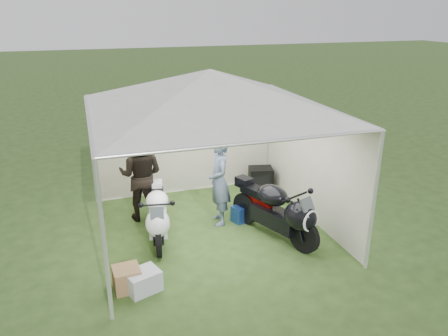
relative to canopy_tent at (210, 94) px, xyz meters
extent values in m
plane|color=#2D451A|center=(0.00, -0.03, -2.58)|extent=(80.00, 80.00, 0.00)
cylinder|color=silver|center=(-2.00, -2.03, -1.43)|extent=(0.06, 0.06, 2.30)
cylinder|color=silver|center=(2.00, -2.03, -1.43)|extent=(0.06, 0.06, 2.30)
cylinder|color=silver|center=(-2.00, 1.97, -1.43)|extent=(0.06, 0.06, 2.30)
cylinder|color=silver|center=(2.00, 1.97, -1.43)|extent=(0.06, 0.06, 2.30)
cube|color=silver|center=(0.00, 1.97, -1.43)|extent=(4.00, 0.02, 2.30)
cube|color=silver|center=(-2.00, -0.03, -1.43)|extent=(0.02, 4.00, 2.30)
cube|color=silver|center=(2.00, -0.03, -1.43)|extent=(0.02, 4.00, 2.30)
pyramid|color=white|center=(0.00, -0.03, 0.07)|extent=(5.66, 5.66, 0.70)
cube|color=#99A5B7|center=(-1.65, 1.95, -0.73)|extent=(0.22, 0.02, 0.28)
cube|color=#99A5B7|center=(-1.30, 1.95, -0.73)|extent=(0.22, 0.02, 0.28)
cube|color=#99A5B7|center=(-0.95, 1.95, -0.73)|extent=(0.22, 0.01, 0.28)
cube|color=#99A5B7|center=(-0.60, 1.95, -0.73)|extent=(0.22, 0.01, 0.28)
cube|color=#99A5B7|center=(-1.65, 1.95, -1.03)|extent=(0.22, 0.02, 0.28)
cube|color=#99A5B7|center=(-1.30, 1.95, -1.03)|extent=(0.22, 0.01, 0.28)
cube|color=#99A5B7|center=(-0.95, 1.95, -1.03)|extent=(0.22, 0.02, 0.28)
cube|color=#99A5B7|center=(-0.60, 1.95, -1.03)|extent=(0.22, 0.01, 0.28)
cylinder|color=#D8590C|center=(0.20, 1.94, -0.63)|extent=(3.20, 0.02, 0.02)
cylinder|color=black|center=(-1.11, -0.63, -2.30)|extent=(0.18, 0.56, 0.55)
cylinder|color=black|center=(-0.89, 0.63, -2.30)|extent=(0.23, 0.56, 0.55)
cube|color=white|center=(-1.01, -0.05, -2.23)|extent=(0.45, 0.91, 0.27)
ellipsoid|color=white|center=(-1.09, -0.54, -2.01)|extent=(0.50, 0.61, 0.46)
ellipsoid|color=white|center=(-0.99, 0.04, -1.86)|extent=(0.49, 0.62, 0.32)
cube|color=black|center=(-0.93, 0.40, -1.92)|extent=(0.33, 0.58, 0.13)
cube|color=white|center=(-0.88, 0.70, -1.84)|extent=(0.24, 0.30, 0.16)
cube|color=black|center=(-0.95, 0.31, -2.07)|extent=(0.17, 0.51, 0.09)
cube|color=#3F474C|center=(-1.11, -0.65, -1.77)|extent=(0.24, 0.17, 0.19)
cylinder|color=black|center=(1.27, -1.28, -2.27)|extent=(0.32, 0.61, 0.62)
cylinder|color=black|center=(0.73, 0.06, -2.27)|extent=(0.37, 0.63, 0.62)
cube|color=black|center=(1.02, -0.66, -2.18)|extent=(0.69, 1.04, 0.31)
ellipsoid|color=black|center=(1.23, -1.18, -1.94)|extent=(0.66, 0.74, 0.51)
ellipsoid|color=black|center=(0.98, -0.56, -1.77)|extent=(0.65, 0.76, 0.36)
cube|color=black|center=(0.83, -0.18, -1.84)|extent=(0.48, 0.67, 0.14)
cube|color=black|center=(0.70, 0.14, -1.75)|extent=(0.32, 0.37, 0.19)
cube|color=#960904|center=(0.87, -0.28, -2.01)|extent=(0.30, 0.56, 0.10)
cube|color=#3F474C|center=(1.27, -1.30, -1.67)|extent=(0.28, 0.23, 0.22)
cylinder|color=white|center=(1.31, -1.39, -1.94)|extent=(0.35, 0.16, 0.37)
cube|color=#2249AA|center=(0.70, 0.15, -2.42)|extent=(0.50, 0.41, 0.32)
imported|color=black|center=(-1.15, 0.87, -1.66)|extent=(1.09, 0.99, 1.83)
imported|color=slate|center=(0.23, 0.22, -1.71)|extent=(0.46, 0.66, 1.73)
cube|color=black|center=(1.63, 1.50, -2.31)|extent=(0.61, 0.53, 0.53)
cube|color=#B3B7BD|center=(-1.50, -1.52, -2.42)|extent=(0.57, 0.51, 0.32)
cube|color=olive|center=(-1.72, -1.40, -2.40)|extent=(0.41, 0.41, 0.35)
camera|label=1|loc=(-2.06, -7.09, 1.39)|focal=35.00mm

